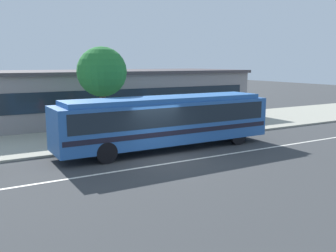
# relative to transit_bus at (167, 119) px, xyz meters

# --- Properties ---
(ground_plane) EXTENTS (120.00, 120.00, 0.00)m
(ground_plane) POSITION_rel_transit_bus_xyz_m (-1.26, -1.71, -1.63)
(ground_plane) COLOR #37393B
(sidewalk_slab) EXTENTS (60.00, 8.00, 0.12)m
(sidewalk_slab) POSITION_rel_transit_bus_xyz_m (-1.26, 5.35, -1.57)
(sidewalk_slab) COLOR #9D9C8C
(sidewalk_slab) RESTS_ON ground_plane
(lane_stripe_center) EXTENTS (56.00, 0.16, 0.01)m
(lane_stripe_center) POSITION_rel_transit_bus_xyz_m (-1.26, -2.51, -1.62)
(lane_stripe_center) COLOR silver
(lane_stripe_center) RESTS_ON ground_plane
(transit_bus) EXTENTS (11.82, 2.50, 2.79)m
(transit_bus) POSITION_rel_transit_bus_xyz_m (0.00, 0.00, 0.00)
(transit_bus) COLOR #2A5BA4
(transit_bus) RESTS_ON ground_plane
(pedestrian_waiting_near_sign) EXTENTS (0.46, 0.46, 1.68)m
(pedestrian_waiting_near_sign) POSITION_rel_transit_bus_xyz_m (1.97, 1.84, -0.53)
(pedestrian_waiting_near_sign) COLOR gray
(pedestrian_waiting_near_sign) RESTS_ON sidewalk_slab
(pedestrian_walking_along_curb) EXTENTS (0.35, 0.35, 1.65)m
(pedestrian_walking_along_curb) POSITION_rel_transit_bus_xyz_m (2.24, 2.42, -0.54)
(pedestrian_walking_along_curb) COLOR #2F3046
(pedestrian_walking_along_curb) RESTS_ON sidewalk_slab
(pedestrian_standing_by_tree) EXTENTS (0.46, 0.46, 1.70)m
(pedestrian_standing_by_tree) POSITION_rel_transit_bus_xyz_m (-3.95, 2.88, -0.51)
(pedestrian_standing_by_tree) COLOR #77624F
(pedestrian_standing_by_tree) RESTS_ON sidewalk_slab
(bus_stop_sign) EXTENTS (0.14, 0.44, 2.48)m
(bus_stop_sign) POSITION_rel_transit_bus_xyz_m (3.00, 1.90, 0.09)
(bus_stop_sign) COLOR gray
(bus_stop_sign) RESTS_ON sidewalk_slab
(street_tree_near_stop) EXTENTS (2.92, 2.92, 5.36)m
(street_tree_near_stop) POSITION_rel_transit_bus_xyz_m (-2.00, 4.12, 2.36)
(street_tree_near_stop) COLOR brown
(street_tree_near_stop) RESTS_ON sidewalk_slab
(station_building) EXTENTS (21.82, 9.07, 3.94)m
(station_building) POSITION_rel_transit_bus_xyz_m (1.68, 11.95, 0.35)
(station_building) COLOR gray
(station_building) RESTS_ON ground_plane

